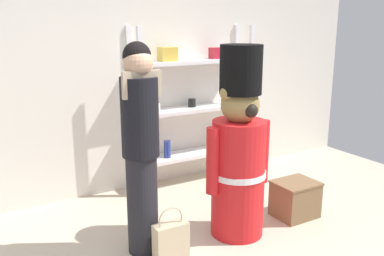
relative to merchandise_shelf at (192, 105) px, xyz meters
name	(u,v)px	position (x,y,z in m)	size (l,w,h in m)	color
back_wall	(123,72)	(-0.74, 0.22, 0.39)	(6.40, 0.12, 2.60)	silver
merchandise_shelf	(192,105)	(0.00, 0.00, 0.00)	(1.45, 0.35, 1.79)	white
teddy_bear_guard	(239,153)	(-0.32, -1.32, -0.17)	(0.63, 0.48, 1.65)	red
person_shopper	(141,143)	(-1.16, -1.18, 0.01)	(0.30, 0.29, 1.69)	black
shopping_bag	(171,240)	(-1.02, -1.41, -0.75)	(0.28, 0.12, 0.44)	#C1AD89
display_crate	(295,199)	(0.36, -1.33, -0.73)	(0.40, 0.34, 0.35)	brown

